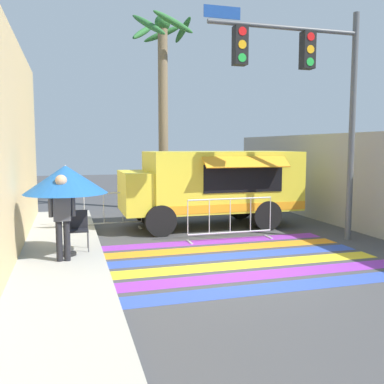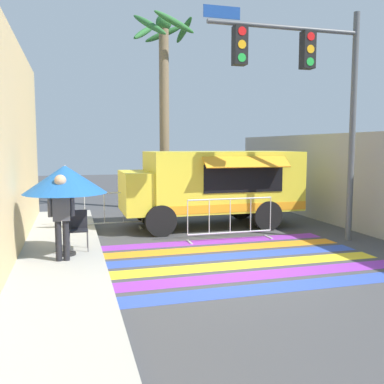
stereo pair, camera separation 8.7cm
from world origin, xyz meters
TOP-DOWN VIEW (x-y plane):
  - ground_plane at (0.00, 0.00)m, footprint 60.00×60.00m
  - concrete_wall_right at (4.71, 3.00)m, footprint 0.20×16.00m
  - crosswalk_painted at (0.00, 0.55)m, footprint 6.40×4.36m
  - food_truck at (0.68, 4.53)m, footprint 5.42×2.75m
  - traffic_signal_pole at (2.35, 1.65)m, footprint 4.19×0.29m
  - patio_umbrella at (-3.56, 1.41)m, footprint 1.76×1.76m
  - folding_chair at (-3.31, 1.86)m, footprint 0.42×0.42m
  - vendor_person at (-3.64, 0.97)m, footprint 0.53×0.24m
  - barricade_front at (0.63, 2.52)m, footprint 2.39×0.44m
  - barricade_side at (-2.51, 4.86)m, footprint 2.30×0.44m
  - palm_tree at (0.10, 8.40)m, footprint 2.35×2.50m

SIDE VIEW (x-z plane):
  - ground_plane at x=0.00m, z-range 0.00..0.00m
  - crosswalk_painted at x=0.00m, z-range 0.00..0.01m
  - barricade_side at x=-2.51m, z-range 0.00..1.14m
  - barricade_front at x=0.63m, z-range 0.01..1.14m
  - folding_chair at x=-3.31m, z-range 0.26..1.15m
  - vendor_person at x=-3.64m, z-range 0.29..2.08m
  - food_truck at x=0.68m, z-range 0.20..2.54m
  - concrete_wall_right at x=4.71m, z-range 0.00..2.91m
  - patio_umbrella at x=-3.56m, z-range 0.83..2.78m
  - traffic_signal_pole at x=2.35m, z-range 1.22..7.13m
  - palm_tree at x=0.10m, z-range 1.24..8.70m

